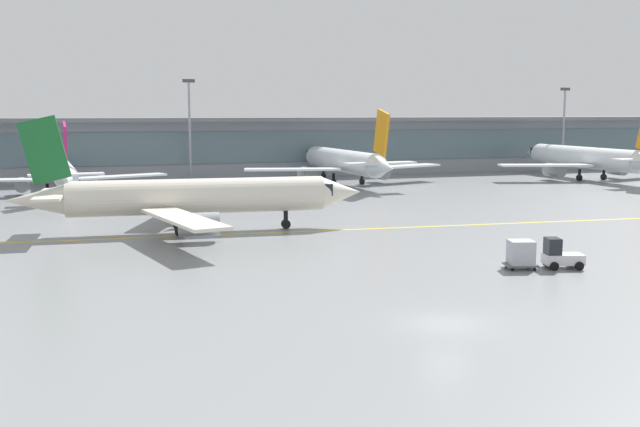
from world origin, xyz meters
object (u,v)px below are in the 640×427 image
taxiing_regional_jet (194,197)px  apron_light_mast_1 (190,126)px  gate_airplane_2 (344,162)px  gate_airplane_1 (62,172)px  baggage_tug (560,255)px  apron_light_mast_2 (564,126)px  cargo_dolly_lead (521,253)px  gate_airplane_3 (586,158)px

taxiing_regional_jet → apron_light_mast_1: size_ratio=2.02×
gate_airplane_2 → taxiing_regional_jet: bearing=141.6°
gate_airplane_1 → apron_light_mast_1: apron_light_mast_1 is taller
gate_airplane_2 → baggage_tug: (-6.04, -60.50, -2.38)m
gate_airplane_1 → baggage_tug: gate_airplane_1 is taller
gate_airplane_2 → apron_light_mast_2: apron_light_mast_2 is taller
gate_airplane_2 → taxiing_regional_jet: gate_airplane_2 is taller
gate_airplane_1 → apron_light_mast_1: 22.14m
gate_airplane_1 → cargo_dolly_lead: gate_airplane_1 is taller
taxiing_regional_jet → apron_light_mast_2: size_ratio=2.11×
gate_airplane_2 → apron_light_mast_1: apron_light_mast_1 is taller
taxiing_regional_jet → apron_light_mast_1: (6.36, 47.63, 5.28)m
gate_airplane_1 → apron_light_mast_2: (83.87, 11.54, 5.21)m
gate_airplane_1 → gate_airplane_2: 39.09m
cargo_dolly_lead → gate_airplane_2: bearing=97.0°
gate_airplane_3 → gate_airplane_2: bearing=83.2°
apron_light_mast_1 → apron_light_mast_2: bearing=0.0°
baggage_tug → apron_light_mast_2: (50.85, 70.67, 7.16)m
gate_airplane_1 → apron_light_mast_1: bearing=-61.2°
cargo_dolly_lead → gate_airplane_1: bearing=132.7°
baggage_tug → apron_light_mast_1: bearing=117.1°
cargo_dolly_lead → baggage_tug: bearing=-0.0°
gate_airplane_2 → taxiing_regional_jet: 46.39m
gate_airplane_1 → cargo_dolly_lead: (30.43, -58.43, -1.79)m
baggage_tug → gate_airplane_3: bearing=66.6°
baggage_tug → apron_light_mast_1: 72.59m
apron_light_mast_2 → cargo_dolly_lead: bearing=-127.4°
gate_airplane_1 → gate_airplane_2: (39.06, 1.36, 0.44)m
taxiing_regional_jet → gate_airplane_2: bearing=57.9°
gate_airplane_1 → taxiing_regional_jet: size_ratio=0.92×
cargo_dolly_lead → apron_light_mast_1: apron_light_mast_1 is taller
apron_light_mast_1 → apron_light_mast_2: size_ratio=1.04×
gate_airplane_2 → apron_light_mast_1: (-20.98, 10.15, 5.09)m
gate_airplane_3 → baggage_tug: 71.71m
gate_airplane_1 → baggage_tug: (33.02, -59.13, -1.95)m
gate_airplane_3 → apron_light_mast_2: 16.57m
gate_airplane_3 → taxiing_regional_jet: bearing=116.4°
gate_airplane_1 → cargo_dolly_lead: bearing=-156.2°
gate_airplane_1 → cargo_dolly_lead: size_ratio=11.69×
gate_airplane_3 → apron_light_mast_2: apron_light_mast_2 is taller
cargo_dolly_lead → apron_light_mast_1: 71.40m
taxiing_regional_jet → apron_light_mast_1: bearing=86.4°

